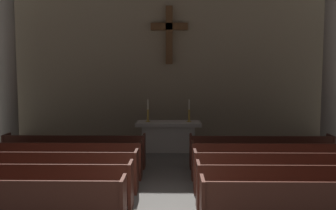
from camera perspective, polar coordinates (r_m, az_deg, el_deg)
name	(u,v)px	position (r m, az deg, el deg)	size (l,w,h in m)	color
pew_left_row_1	(7,205)	(6.89, -23.77, -14.04)	(3.96, 0.50, 0.95)	#4C2319
pew_left_row_2	(32,185)	(7.81, -20.50, -11.66)	(3.96, 0.50, 0.95)	#4C2319
pew_left_row_3	(50,171)	(8.76, -17.96, -9.75)	(3.96, 0.50, 0.95)	#4C2319
pew_left_row_4	(64,160)	(9.72, -15.94, -8.22)	(3.96, 0.50, 0.95)	#4C2319
pew_left_row_5	(75,151)	(10.71, -14.30, -6.95)	(3.96, 0.50, 0.95)	#4C2319
pew_right_row_1	(320,207)	(6.75, 22.65, -14.40)	(3.96, 0.50, 0.95)	#4C2319
pew_right_row_2	(299,187)	(7.68, 19.70, -11.90)	(3.96, 0.50, 0.95)	#4C2319
pew_right_row_3	(283,172)	(8.65, 17.44, -9.93)	(3.96, 0.50, 0.95)	#4C2319
pew_right_row_4	(270,161)	(9.63, 15.65, -8.35)	(3.96, 0.50, 0.95)	#4C2319
pew_right_row_5	(260,152)	(10.62, 14.20, -7.05)	(3.96, 0.50, 0.95)	#4C2319
column_left_second	(5,57)	(13.53, -24.03, 6.83)	(1.03, 1.03, 6.56)	#9E998E
column_right_second	(334,57)	(13.38, 24.46, 6.84)	(1.03, 1.03, 6.56)	#9E998E
altar	(168,136)	(12.53, 0.07, -4.78)	(2.20, 0.90, 1.01)	#BCB7AD
candlestick_left	(148,114)	(12.45, -3.15, -1.48)	(0.16, 0.16, 0.76)	#B79338
candlestick_right	(189,115)	(12.43, 3.30, -1.49)	(0.16, 0.16, 0.76)	#B79338
apse_with_cross	(169,46)	(14.42, 0.20, 9.25)	(12.07, 0.51, 7.44)	gray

